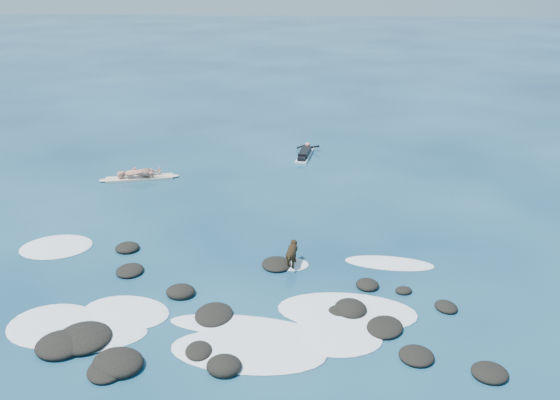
{
  "coord_description": "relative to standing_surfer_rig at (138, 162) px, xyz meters",
  "views": [
    {
      "loc": [
        2.7,
        -16.88,
        9.36
      ],
      "look_at": [
        1.46,
        4.0,
        0.9
      ],
      "focal_mm": 40.0,
      "sensor_mm": 36.0,
      "label": 1
    }
  ],
  "objects": [
    {
      "name": "reef_rocks",
      "position": [
        4.8,
        -11.28,
        -0.69
      ],
      "size": [
        11.86,
        7.46,
        0.43
      ],
      "color": "black",
      "rests_on": "ground"
    },
    {
      "name": "ground",
      "position": [
        4.95,
        -8.28,
        -0.77
      ],
      "size": [
        160.0,
        160.0,
        0.0
      ],
      "primitive_type": "plane",
      "color": "#0A2642",
      "rests_on": "ground"
    },
    {
      "name": "paddling_surfer_rig",
      "position": [
        7.14,
        3.69,
        -0.62
      ],
      "size": [
        1.17,
        2.64,
        0.46
      ],
      "rotation": [
        0.0,
        0.0,
        1.42
      ],
      "color": "white",
      "rests_on": "ground"
    },
    {
      "name": "breaking_foam",
      "position": [
        5.1,
        -10.45,
        -0.76
      ],
      "size": [
        13.97,
        7.75,
        0.12
      ],
      "color": "white",
      "rests_on": "ground"
    },
    {
      "name": "standing_surfer_rig",
      "position": [
        0.0,
        0.0,
        0.0
      ],
      "size": [
        3.42,
        1.29,
        1.96
      ],
      "rotation": [
        0.0,
        0.0,
        0.25
      ],
      "color": "beige",
      "rests_on": "ground"
    },
    {
      "name": "dog",
      "position": [
        6.98,
        -7.57,
        -0.28
      ],
      "size": [
        0.39,
        1.18,
        0.75
      ],
      "rotation": [
        0.0,
        0.0,
        1.45
      ],
      "color": "black",
      "rests_on": "ground"
    }
  ]
}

